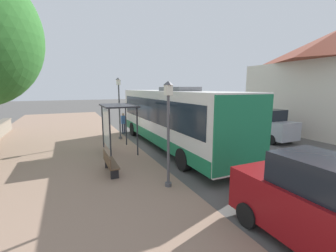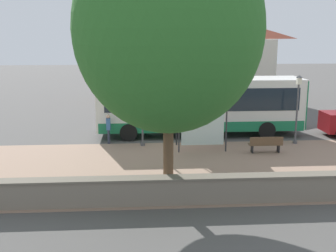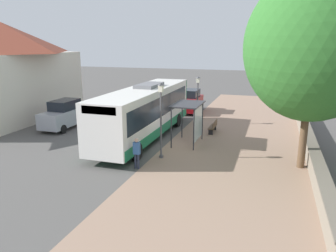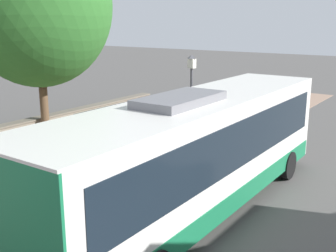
{
  "view_description": "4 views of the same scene",
  "coord_description": "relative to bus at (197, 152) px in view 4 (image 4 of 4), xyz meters",
  "views": [
    {
      "loc": [
        -3.83,
        -13.14,
        3.58
      ],
      "look_at": [
        1.76,
        -0.79,
        1.27
      ],
      "focal_mm": 24.0,
      "sensor_mm": 36.0,
      "label": 1
    },
    {
      "loc": [
        -22.75,
        2.53,
        6.04
      ],
      "look_at": [
        -1.41,
        1.06,
        1.3
      ],
      "focal_mm": 45.0,
      "sensor_mm": 36.0,
      "label": 2
    },
    {
      "loc": [
        -6.32,
        19.01,
        6.39
      ],
      "look_at": [
        -0.4,
        0.8,
        1.48
      ],
      "focal_mm": 35.0,
      "sensor_mm": 36.0,
      "label": 3
    },
    {
      "loc": [
        7.69,
        -10.89,
        5.49
      ],
      "look_at": [
        -1.44,
        2.2,
        1.48
      ],
      "focal_mm": 45.0,
      "sensor_mm": 36.0,
      "label": 4
    }
  ],
  "objects": [
    {
      "name": "bus",
      "position": [
        0.0,
        0.0,
        0.0
      ],
      "size": [
        2.72,
        12.14,
        3.63
      ],
      "color": "silver",
      "rests_on": "ground"
    },
    {
      "name": "stone_wall",
      "position": [
        -10.42,
        1.1,
        -1.36
      ],
      "size": [
        0.6,
        20.0,
        1.02
      ],
      "color": "slate",
      "rests_on": "ground"
    },
    {
      "name": "pedestrian",
      "position": [
        -1.69,
        5.37,
        -0.92
      ],
      "size": [
        0.34,
        0.22,
        1.64
      ],
      "color": "#2D3347",
      "rests_on": "ground"
    },
    {
      "name": "sidewalk_plaza",
      "position": [
        -6.37,
        1.1,
        -1.87
      ],
      "size": [
        9.0,
        44.0,
        0.02
      ],
      "color": "#937560",
      "rests_on": "ground"
    },
    {
      "name": "street_lamp_near",
      "position": [
        -2.37,
        3.48,
        0.66
      ],
      "size": [
        0.28,
        0.28,
        4.28
      ],
      "color": "#4C4C51",
      "rests_on": "ground"
    },
    {
      "name": "bus_shelter",
      "position": [
        -3.26,
        0.41,
        0.3
      ],
      "size": [
        1.71,
        2.74,
        2.66
      ],
      "color": "#2D2D33",
      "rests_on": "ground"
    },
    {
      "name": "bench",
      "position": [
        -4.2,
        -2.8,
        -1.4
      ],
      "size": [
        0.4,
        1.72,
        0.88
      ],
      "color": "brown",
      "rests_on": "ground"
    },
    {
      "name": "shade_tree",
      "position": [
        -9.82,
        2.6,
        4.29
      ],
      "size": [
        6.59,
        6.59,
        9.8
      ],
      "color": "brown",
      "rests_on": "ground"
    },
    {
      "name": "ground_plane",
      "position": [
        -1.87,
        1.1,
        -1.88
      ],
      "size": [
        120.0,
        120.0,
        0.0
      ],
      "primitive_type": "plane",
      "color": "#514F4C",
      "rests_on": "ground"
    }
  ]
}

